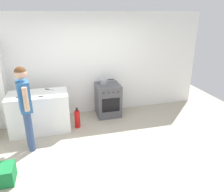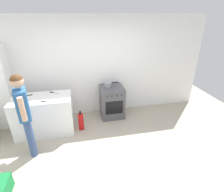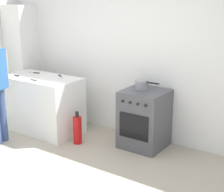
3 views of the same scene
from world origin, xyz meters
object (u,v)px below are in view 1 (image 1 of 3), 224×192
at_px(fire_extinguisher, 77,119).
at_px(person, 25,102).
at_px(knife_carving, 14,98).
at_px(knife_paring, 24,92).
at_px(pot, 104,82).
at_px(knife_bread, 46,96).
at_px(knife_utility, 49,89).
at_px(oven_left, 108,100).

bearing_deg(fire_extinguisher, person, -148.02).
bearing_deg(knife_carving, knife_paring, 63.15).
xyz_separation_m(pot, fire_extinguisher, (-0.78, -0.53, -0.70)).
relative_size(knife_paring, fire_extinguisher, 0.42).
bearing_deg(fire_extinguisher, knife_bread, -170.97).
bearing_deg(knife_bread, knife_carving, 175.66).
bearing_deg(knife_utility, knife_bread, -99.56).
relative_size(pot, fire_extinguisher, 0.75).
xyz_separation_m(oven_left, person, (-1.87, -1.10, 0.59)).
height_order(oven_left, knife_utility, knife_utility).
bearing_deg(knife_bread, knife_utility, 80.44).
xyz_separation_m(knife_bread, fire_extinguisher, (0.64, 0.10, -0.69)).
relative_size(pot, knife_utility, 1.65).
relative_size(pot, knife_carving, 1.13).
distance_m(oven_left, knife_carving, 2.27).
distance_m(knife_carving, knife_paring, 0.35).
bearing_deg(knife_utility, person, -114.87).
xyz_separation_m(oven_left, knife_paring, (-1.99, -0.21, 0.48)).
xyz_separation_m(knife_bread, person, (-0.36, -0.52, 0.11)).
bearing_deg(person, fire_extinguisher, 31.98).
bearing_deg(knife_paring, person, -82.05).
bearing_deg(person, knife_utility, 65.13).
xyz_separation_m(oven_left, fire_extinguisher, (-0.87, -0.48, -0.21)).
height_order(oven_left, knife_carving, knife_carving).
bearing_deg(person, knife_bread, 55.40).
relative_size(knife_carving, person, 0.20).
relative_size(knife_carving, knife_utility, 1.46).
bearing_deg(fire_extinguisher, knife_carving, -177.65).
height_order(knife_carving, knife_bread, same).
height_order(knife_utility, person, person).
distance_m(pot, fire_extinguisher, 1.18).
height_order(knife_paring, fire_extinguisher, knife_paring).
bearing_deg(knife_bread, fire_extinguisher, 9.03).
height_order(oven_left, person, person).
relative_size(knife_paring, person, 0.12).
bearing_deg(fire_extinguisher, oven_left, 28.78).
bearing_deg(pot, knife_paring, -171.93).
height_order(knife_carving, person, person).
xyz_separation_m(knife_carving, fire_extinguisher, (1.28, 0.05, -0.69)).
bearing_deg(knife_utility, knife_carving, -153.69).
height_order(pot, knife_utility, pot).
distance_m(oven_left, pot, 0.50).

